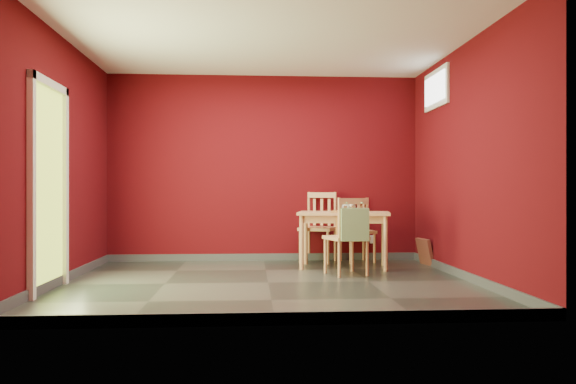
{
  "coord_description": "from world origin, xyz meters",
  "views": [
    {
      "loc": [
        -0.19,
        -6.19,
        1.0
      ],
      "look_at": [
        0.25,
        0.45,
        1.0
      ],
      "focal_mm": 35.0,
      "sensor_mm": 36.0,
      "label": 1
    }
  ],
  "objects": [
    {
      "name": "picture_frame",
      "position": [
        2.19,
        1.35,
        0.18
      ],
      "size": [
        0.17,
        0.38,
        0.36
      ],
      "color": "brown",
      "rests_on": "ground"
    },
    {
      "name": "cat",
      "position": [
        1.09,
        1.1,
        0.83
      ],
      "size": [
        0.22,
        0.39,
        0.19
      ],
      "primitive_type": null,
      "rotation": [
        0.0,
        0.0,
        -0.08
      ],
      "color": "slate",
      "rests_on": "table_runner"
    },
    {
      "name": "chair_far_right",
      "position": [
        1.32,
        1.76,
        0.46
      ],
      "size": [
        0.51,
        0.51,
        0.91
      ],
      "color": "tan",
      "rests_on": "ground"
    },
    {
      "name": "chair_near",
      "position": [
        0.97,
        0.49,
        0.48
      ],
      "size": [
        0.55,
        0.55,
        0.93
      ],
      "color": "tan",
      "rests_on": "ground"
    },
    {
      "name": "outlet_plate",
      "position": [
        1.6,
        1.99,
        0.3
      ],
      "size": [
        0.08,
        0.02,
        0.12
      ],
      "primitive_type": "cube",
      "color": "silver",
      "rests_on": "room_shell"
    },
    {
      "name": "doorway",
      "position": [
        -2.23,
        -0.4,
        1.12
      ],
      "size": [
        0.06,
        1.01,
        2.13
      ],
      "color": "#B7D838",
      "rests_on": "ground"
    },
    {
      "name": "chair_far_left",
      "position": [
        0.78,
        1.79,
        0.51
      ],
      "size": [
        0.61,
        0.61,
        1.0
      ],
      "color": "tan",
      "rests_on": "ground"
    },
    {
      "name": "table_runner",
      "position": [
        1.04,
        1.04,
        0.69
      ],
      "size": [
        0.43,
        0.71,
        0.33
      ],
      "color": "#B6742F",
      "rests_on": "dining_table"
    },
    {
      "name": "ground",
      "position": [
        0.0,
        0.0,
        0.0
      ],
      "size": [
        4.5,
        4.5,
        0.0
      ],
      "primitive_type": "plane",
      "color": "#2D342D",
      "rests_on": "ground"
    },
    {
      "name": "window",
      "position": [
        2.23,
        1.0,
        2.35
      ],
      "size": [
        0.05,
        0.9,
        0.5
      ],
      "color": "white",
      "rests_on": "room_shell"
    },
    {
      "name": "dining_table",
      "position": [
        1.04,
        1.15,
        0.65
      ],
      "size": [
        1.29,
        0.9,
        0.74
      ],
      "color": "tan",
      "rests_on": "ground"
    },
    {
      "name": "room_shell",
      "position": [
        0.0,
        0.0,
        0.05
      ],
      "size": [
        4.5,
        4.5,
        4.5
      ],
      "color": "#4E080D",
      "rests_on": "ground"
    },
    {
      "name": "tote_bag",
      "position": [
        1.02,
        0.27,
        0.62
      ],
      "size": [
        0.32,
        0.19,
        0.45
      ],
      "color": "#7DA267",
      "rests_on": "chair_near"
    }
  ]
}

